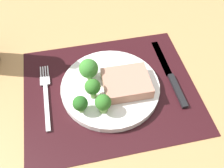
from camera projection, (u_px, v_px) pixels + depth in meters
ground_plane at (110, 94)px, 64.87cm from camera, size 140.00×110.00×3.00cm
placemat at (110, 90)px, 63.58cm from camera, size 41.19×34.11×0.30cm
plate at (110, 87)px, 62.83cm from camera, size 23.58×23.58×1.60cm
steak at (126, 83)px, 60.95cm from camera, size 10.90×9.26×2.68cm
broccoli_near_steak at (89, 69)px, 60.90cm from camera, size 4.55×4.55×5.81cm
broccoli_near_fork at (103, 103)px, 55.64cm from camera, size 3.56×3.56×4.84cm
broccoli_back_left at (80, 104)px, 55.73cm from camera, size 3.30×3.30×4.43cm
broccoli_center at (93, 87)px, 57.49cm from camera, size 3.57×3.57×5.44cm
fork at (46, 95)px, 62.13cm from camera, size 2.40×19.20×0.50cm
knife at (171, 77)px, 65.59cm from camera, size 1.80×23.00×0.80cm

